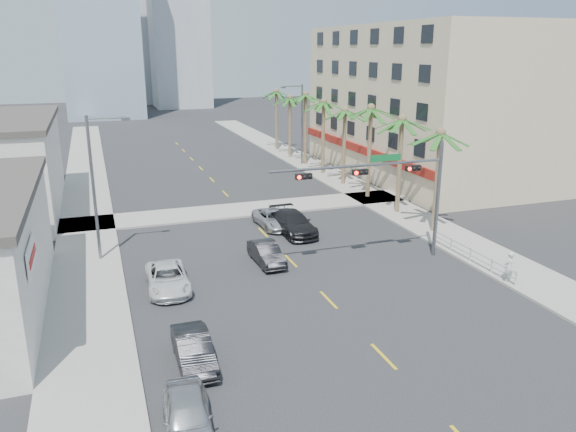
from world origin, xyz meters
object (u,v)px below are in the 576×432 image
at_px(car_parked_mid, 194,350).
at_px(car_lane_center, 274,219).
at_px(car_parked_near, 188,416).
at_px(car_lane_left, 266,253).
at_px(traffic_signal_mast, 393,182).
at_px(car_parked_far, 168,278).
at_px(pedestrian, 509,267).
at_px(car_lane_right, 293,223).

distance_m(car_parked_mid, car_lane_center, 19.13).
xyz_separation_m(car_parked_near, car_lane_center, (9.88, 21.29, -0.06)).
bearing_deg(car_lane_center, car_lane_left, -114.58).
relative_size(traffic_signal_mast, car_parked_mid, 2.72).
height_order(car_parked_mid, car_lane_center, car_parked_mid).
height_order(traffic_signal_mast, car_parked_far, traffic_signal_mast).
relative_size(car_lane_center, pedestrian, 2.60).
xyz_separation_m(car_parked_mid, car_lane_right, (9.80, 15.05, 0.10)).
relative_size(car_parked_near, car_parked_far, 0.86).
relative_size(car_parked_mid, car_lane_left, 1.03).
height_order(traffic_signal_mast, car_lane_right, traffic_signal_mast).
distance_m(car_parked_near, pedestrian, 20.29).
relative_size(traffic_signal_mast, car_lane_right, 2.09).
relative_size(traffic_signal_mast, pedestrian, 6.28).
distance_m(traffic_signal_mast, car_parked_near, 19.51).
relative_size(car_parked_near, car_lane_left, 1.04).
distance_m(car_lane_right, pedestrian, 15.00).
xyz_separation_m(traffic_signal_mast, car_lane_center, (-4.67, 9.05, -4.42)).
xyz_separation_m(traffic_signal_mast, car_lane_left, (-7.32, 2.19, -4.41)).
relative_size(car_parked_mid, car_parked_far, 0.86).
height_order(car_parked_far, car_lane_center, car_parked_far).
distance_m(car_lane_center, car_lane_right, 2.07).
height_order(car_parked_near, pedestrian, pedestrian).
distance_m(car_lane_left, pedestrian, 14.02).
distance_m(car_parked_mid, car_parked_far, 8.05).
distance_m(car_lane_center, pedestrian, 17.06).
relative_size(car_lane_right, pedestrian, 3.01).
bearing_deg(car_parked_near, car_lane_center, 69.58).
bearing_deg(car_lane_center, pedestrian, -60.86).
bearing_deg(car_lane_right, car_parked_near, -121.18).
bearing_deg(car_parked_mid, traffic_signal_mast, 30.44).
bearing_deg(car_parked_near, car_parked_mid, 81.99).
height_order(traffic_signal_mast, car_lane_center, traffic_signal_mast).
distance_m(traffic_signal_mast, car_lane_center, 11.10).
bearing_deg(car_lane_left, car_lane_right, 52.76).
height_order(car_lane_center, car_lane_right, car_lane_right).
xyz_separation_m(car_parked_mid, pedestrian, (18.10, 2.56, 0.36)).
xyz_separation_m(traffic_signal_mast, car_parked_mid, (-13.58, -7.88, -4.39)).
bearing_deg(car_parked_mid, car_lane_center, 62.56).
height_order(traffic_signal_mast, car_parked_near, traffic_signal_mast).
bearing_deg(car_lane_center, traffic_signal_mast, -66.15).
relative_size(car_lane_left, pedestrian, 2.24).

